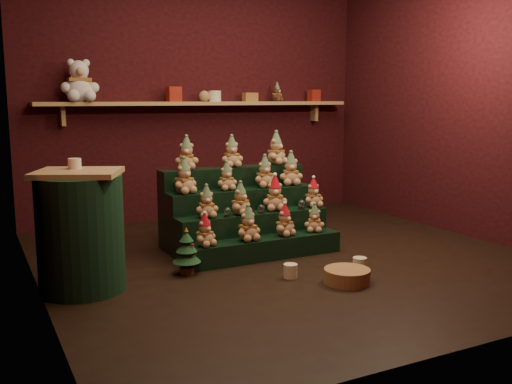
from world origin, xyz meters
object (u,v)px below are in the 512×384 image
snow_globe_b (261,209)px  wicker_basket (347,276)px  side_table (81,232)px  riser_tier_front (265,248)px  white_bear (79,75)px  brown_bear (277,92)px  mini_christmas_tree (187,251)px  snow_globe_a (228,212)px  snow_globe_c (302,205)px  mug_left (291,271)px  mug_right (360,264)px

snow_globe_b → wicker_basket: (0.18, -1.02, -0.35)m
snow_globe_b → side_table: 1.61m
riser_tier_front → white_bear: white_bear is taller
white_bear → brown_bear: 2.26m
wicker_basket → brown_bear: 3.08m
riser_tier_front → mini_christmas_tree: size_ratio=3.74×
snow_globe_a → snow_globe_c: 0.74m
snow_globe_c → brown_bear: (0.63, 1.60, 1.02)m
riser_tier_front → mug_left: 0.57m
mug_left → mug_right: mug_right is taller
riser_tier_front → white_bear: bearing=123.4°
snow_globe_b → snow_globe_c: 0.41m
snow_globe_a → snow_globe_b: 0.32m
snow_globe_a → wicker_basket: snow_globe_a is taller
side_table → mug_right: bearing=9.9°
wicker_basket → snow_globe_c: bearing=77.5°
mug_right → riser_tier_front: bearing=126.9°
side_table → wicker_basket: (1.77, -0.73, -0.37)m
snow_globe_c → white_bear: 2.57m
riser_tier_front → mug_left: size_ratio=13.04×
mug_left → wicker_basket: size_ratio=0.31×
snow_globe_b → mini_christmas_tree: size_ratio=0.21×
mug_left → white_bear: 2.99m
snow_globe_c → brown_bear: 2.00m
mug_right → snow_globe_b: bearing=118.6°
snow_globe_a → snow_globe_c: (0.74, 0.00, 0.00)m
mug_left → side_table: bearing=163.5°
mug_right → wicker_basket: bearing=-143.5°
mini_christmas_tree → brown_bear: (1.84, 1.87, 1.24)m
snow_globe_a → snow_globe_c: size_ratio=0.92×
riser_tier_front → side_table: bearing=-175.3°
snow_globe_a → wicker_basket: size_ratio=0.23×
riser_tier_front → snow_globe_b: (0.05, 0.16, 0.31)m
white_bear → brown_bear: bearing=1.1°
white_bear → snow_globe_a: bearing=-59.9°
mini_christmas_tree → mug_left: (0.67, -0.45, -0.13)m
mini_christmas_tree → side_table: bearing=-179.0°
mug_left → mug_right: (0.57, -0.10, 0.00)m
riser_tier_front → snow_globe_c: size_ratio=16.16×
mini_christmas_tree → wicker_basket: mini_christmas_tree is taller
mini_christmas_tree → white_bear: 2.38m
snow_globe_a → mug_right: 1.18m
snow_globe_a → snow_globe_b: bearing=0.0°
snow_globe_a → wicker_basket: 1.19m
side_table → mini_christmas_tree: bearing=25.7°
snow_globe_a → brown_bear: 2.34m
snow_globe_b → wicker_basket: 1.09m
snow_globe_b → mug_left: bearing=-99.9°
riser_tier_front → side_table: side_table is taller
wicker_basket → riser_tier_front: bearing=105.3°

